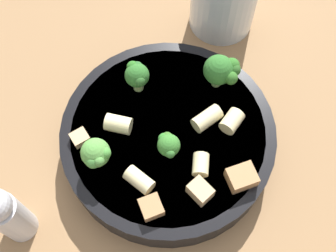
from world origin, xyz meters
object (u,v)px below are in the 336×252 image
(rigatoni_2, at_px, (118,124))
(chicken_chunk_3, at_px, (151,207))
(broccoli_floret_0, at_px, (168,145))
(chicken_chunk_0, at_px, (80,138))
(rigatoni_0, at_px, (201,165))
(chicken_chunk_2, at_px, (200,191))
(broccoli_floret_2, at_px, (96,154))
(chicken_chunk_1, at_px, (242,177))
(broccoli_floret_1, at_px, (137,75))
(broccoli_floret_3, at_px, (224,72))
(rigatoni_3, at_px, (207,118))
(pasta_bowl, at_px, (168,137))
(pepper_shaker, at_px, (7,215))
(rigatoni_4, at_px, (232,121))
(rigatoni_1, at_px, (139,180))

(rigatoni_2, xyz_separation_m, chicken_chunk_3, (-0.08, 0.04, -0.00))
(broccoli_floret_0, relative_size, chicken_chunk_0, 1.72)
(rigatoni_0, height_order, chicken_chunk_2, same)
(broccoli_floret_2, distance_m, rigatoni_0, 0.10)
(broccoli_floret_0, bearing_deg, chicken_chunk_1, -160.69)
(broccoli_floret_1, bearing_deg, chicken_chunk_2, 160.24)
(broccoli_floret_3, height_order, rigatoni_2, broccoli_floret_3)
(broccoli_floret_0, height_order, rigatoni_3, broccoli_floret_0)
(pasta_bowl, distance_m, broccoli_floret_0, 0.04)
(broccoli_floret_1, bearing_deg, pepper_shaker, 93.48)
(rigatoni_4, bearing_deg, rigatoni_2, 44.21)
(broccoli_floret_3, distance_m, chicken_chunk_2, 0.12)
(broccoli_floret_3, distance_m, chicken_chunk_0, 0.16)
(broccoli_floret_0, distance_m, broccoli_floret_2, 0.07)
(rigatoni_2, height_order, chicken_chunk_2, rigatoni_2)
(broccoli_floret_3, height_order, rigatoni_1, broccoli_floret_3)
(rigatoni_3, xyz_separation_m, rigatoni_4, (-0.02, -0.01, 0.00))
(chicken_chunk_2, bearing_deg, broccoli_floret_2, 25.15)
(pasta_bowl, height_order, rigatoni_0, rigatoni_0)
(pasta_bowl, distance_m, chicken_chunk_3, 0.09)
(chicken_chunk_0, height_order, chicken_chunk_3, chicken_chunk_3)
(broccoli_floret_0, xyz_separation_m, rigatoni_0, (-0.03, -0.01, -0.01))
(pasta_bowl, xyz_separation_m, broccoli_floret_1, (0.06, -0.02, 0.04))
(broccoli_floret_1, xyz_separation_m, pepper_shaker, (-0.01, 0.18, -0.02))
(rigatoni_0, relative_size, pepper_shaker, 0.23)
(rigatoni_4, height_order, chicken_chunk_0, rigatoni_4)
(pasta_bowl, distance_m, chicken_chunk_1, 0.09)
(pasta_bowl, height_order, broccoli_floret_3, broccoli_floret_3)
(rigatoni_4, bearing_deg, chicken_chunk_3, 90.22)
(broccoli_floret_3, distance_m, chicken_chunk_1, 0.11)
(rigatoni_2, bearing_deg, chicken_chunk_2, -178.44)
(pasta_bowl, relative_size, broccoli_floret_1, 6.02)
(broccoli_floret_0, relative_size, broccoli_floret_3, 0.68)
(pasta_bowl, xyz_separation_m, chicken_chunk_1, (-0.09, -0.01, 0.02))
(rigatoni_4, bearing_deg, broccoli_floret_3, -39.29)
(broccoli_floret_1, distance_m, broccoli_floret_3, 0.09)
(broccoli_floret_1, relative_size, rigatoni_4, 1.62)
(rigatoni_0, relative_size, chicken_chunk_2, 0.98)
(broccoli_floret_2, relative_size, chicken_chunk_1, 1.46)
(broccoli_floret_0, height_order, rigatoni_4, broccoli_floret_0)
(pasta_bowl, xyz_separation_m, chicken_chunk_3, (-0.04, 0.07, 0.02))
(rigatoni_3, relative_size, rigatoni_4, 1.32)
(broccoli_floret_3, distance_m, rigatoni_4, 0.05)
(rigatoni_2, distance_m, chicken_chunk_1, 0.13)
(broccoli_floret_2, bearing_deg, rigatoni_2, -71.04)
(rigatoni_3, xyz_separation_m, pepper_shaker, (0.07, 0.20, 0.00))
(rigatoni_1, xyz_separation_m, chicken_chunk_2, (-0.05, -0.03, 0.00))
(rigatoni_0, bearing_deg, pepper_shaker, 57.98)
(broccoli_floret_0, xyz_separation_m, rigatoni_2, (0.05, 0.01, -0.01))
(chicken_chunk_0, bearing_deg, rigatoni_0, -151.44)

